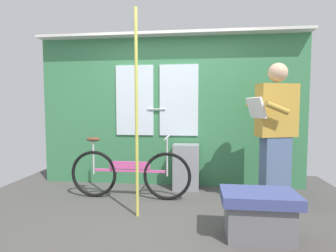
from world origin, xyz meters
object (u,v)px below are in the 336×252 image
passenger_reading_newspaper (275,131)px  trash_bin_by_wall (186,167)px  bench_seat_corner (259,213)px  bicycle_near_door (129,173)px  handrail_pole (137,114)px

passenger_reading_newspaper → trash_bin_by_wall: passenger_reading_newspaper is taller
trash_bin_by_wall → bench_seat_corner: bearing=-62.3°
trash_bin_by_wall → bicycle_near_door: bearing=-146.1°
handrail_pole → bicycle_near_door: bearing=113.5°
bicycle_near_door → handrail_pole: 1.02m
passenger_reading_newspaper → trash_bin_by_wall: size_ratio=2.61×
trash_bin_by_wall → bench_seat_corner: trash_bin_by_wall is taller
passenger_reading_newspaper → bench_seat_corner: size_ratio=2.55×
handrail_pole → bench_seat_corner: bearing=-16.5°
trash_bin_by_wall → handrail_pole: (-0.50, -1.06, 0.82)m
bicycle_near_door → bench_seat_corner: (1.50, -0.93, -0.11)m
bicycle_near_door → trash_bin_by_wall: size_ratio=2.44×
passenger_reading_newspaper → handrail_pole: size_ratio=0.77×
bicycle_near_door → trash_bin_by_wall: bearing=34.2°
bench_seat_corner → bicycle_near_door: bearing=148.1°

